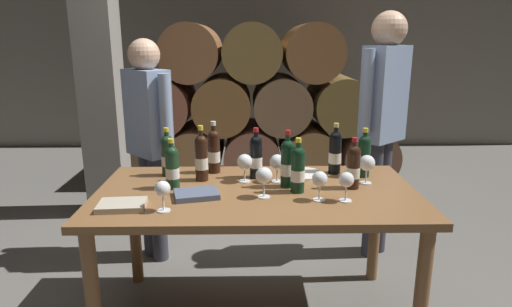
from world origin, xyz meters
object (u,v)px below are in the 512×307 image
Objects in this scene: wine_bottle_1 at (172,167)px; wine_bottle_4 at (214,151)px; wine_bottle_3 at (353,166)px; wine_glass_6 at (163,190)px; serving_plate at (302,174)px; sommelier_presenting at (383,113)px; wine_glass_2 at (346,181)px; wine_bottle_7 at (335,152)px; dining_table at (257,206)px; wine_glass_4 at (277,163)px; leather_ledger at (122,205)px; wine_bottle_5 at (287,163)px; wine_glass_3 at (367,164)px; wine_bottle_6 at (255,156)px; wine_glass_0 at (245,162)px; wine_bottle_8 at (364,156)px; wine_bottle_0 at (298,169)px; wine_glass_1 at (320,180)px; taster_seated_left at (149,133)px; wine_bottle_2 at (201,157)px; wine_glass_5 at (264,176)px; wine_bottle_9 at (167,155)px; tasting_notebook at (197,194)px.

wine_bottle_4 is at bearing 54.73° from wine_bottle_1.
wine_glass_6 is at bearing -162.18° from wine_bottle_3.
serving_plate is 0.14× the size of sommelier_presenting.
wine_bottle_7 is at bearing 85.95° from wine_glass_2.
wine_glass_4 is (0.12, 0.14, 0.20)m from dining_table.
wine_glass_6 is at bearing -15.48° from leather_ledger.
wine_glass_6 is at bearing -147.97° from dining_table.
wine_bottle_4 reaches higher than wine_bottle_3.
wine_glass_3 is (0.44, 0.05, -0.02)m from wine_bottle_5.
wine_bottle_6 is 0.10m from wine_glass_0.
wine_bottle_3 reaches higher than wine_glass_0.
wine_bottle_8 is at bearing 61.59° from wine_bottle_3.
wine_bottle_1 is 0.62m from wine_bottle_5.
wine_bottle_5 is at bearing 19.75° from dining_table.
sommelier_presenting is (0.27, 0.64, 0.17)m from wine_glass_3.
wine_bottle_8 reaches higher than wine_glass_4.
wine_bottle_0 reaches higher than wine_glass_1.
wine_glass_6 is (-0.88, -0.11, -0.00)m from wine_glass_2.
wine_glass_4 is (0.18, -0.01, -0.00)m from wine_glass_0.
wine_bottle_3 is 0.95× the size of wine_bottle_6.
wine_glass_0 is at bearing -41.24° from taster_seated_left.
wine_bottle_2 is 1.99× the size of wine_glass_5.
dining_table is at bearing -66.53° from wine_glass_0.
wine_bottle_9 is at bearing 145.47° from wine_glass_5.
wine_bottle_1 reaches higher than dining_table.
wine_bottle_0 is 1.01× the size of wine_bottle_8.
wine_bottle_7 is 1.06× the size of wine_bottle_8.
wine_glass_2 is (0.89, -0.21, -0.01)m from wine_bottle_1.
wine_glass_4 is (0.42, -0.04, -0.02)m from wine_bottle_2.
wine_bottle_0 reaches higher than tasting_notebook.
wine_glass_0 reaches higher than dining_table.
sommelier_presenting reaches higher than wine_bottle_7.
wine_bottle_8 is at bearing 6.95° from wine_glass_0.
wine_bottle_0 is at bearing -130.71° from sommelier_presenting.
wine_glass_4 is at bearing 119.78° from wine_bottle_0.
tasting_notebook is at bearing -153.54° from wine_bottle_7.
wine_bottle_5 is 2.11× the size of wine_glass_6.
wine_bottle_9 is 1.92× the size of wine_glass_6.
taster_seated_left is at bearing 132.36° from wine_glass_5.
wine_glass_1 is 0.69× the size of leather_ledger.
wine_bottle_1 is 0.86× the size of wine_bottle_2.
wine_glass_2 is at bearing -69.47° from serving_plate.
wine_bottle_9 is (-1.03, 0.24, 0.00)m from wine_bottle_3.
wine_glass_6 is 0.62× the size of serving_plate.
wine_bottle_0 reaches higher than wine_glass_6.
wine_glass_5 is at bearing -137.44° from wine_bottle_7.
wine_glass_6 is at bearing -159.96° from wine_glass_5.
wine_glass_0 is at bearing -173.05° from wine_bottle_8.
wine_glass_2 is 0.10× the size of taster_seated_left.
wine_bottle_5 is 0.27m from serving_plate.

